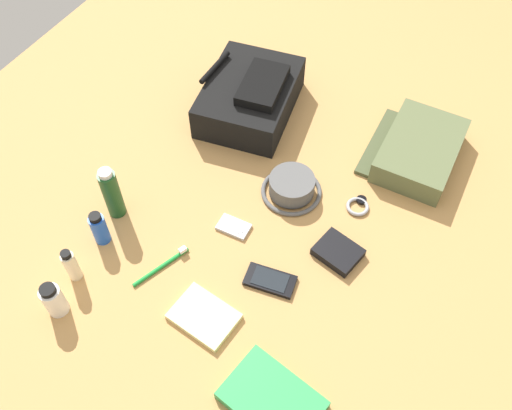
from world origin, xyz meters
The scene contains 15 objects.
ground_plane centered at (0.00, 0.00, -0.01)m, with size 2.64×2.02×0.02m, color #B6854B.
backpack centered at (0.33, 0.21, 0.06)m, with size 0.37×0.31×0.14m.
toiletry_pouch centered at (0.40, -0.30, 0.04)m, with size 0.30×0.25×0.07m.
bucket_hat centered at (0.11, -0.05, 0.03)m, with size 0.17×0.17×0.06m.
toothpaste_tube centered at (-0.48, 0.27, 0.05)m, with size 0.05×0.05×0.10m.
lotion_bottle centered at (-0.38, 0.30, 0.05)m, with size 0.03×0.03×0.11m.
deodorant_spray centered at (-0.27, 0.31, 0.05)m, with size 0.04×0.04×0.11m.
shampoo_bottle centered at (-0.18, 0.33, 0.08)m, with size 0.05×0.05×0.17m.
paperback_novel centered at (-0.42, -0.28, 0.01)m, with size 0.18×0.23×0.03m.
cell_phone centered at (-0.16, -0.13, 0.01)m, with size 0.08×0.13×0.01m.
media_player centered at (-0.07, 0.03, 0.01)m, with size 0.06×0.09×0.01m.
wristwatch centered at (0.16, -0.23, 0.01)m, with size 0.07×0.06×0.01m.
toothbrush centered at (-0.25, 0.12, 0.01)m, with size 0.16×0.07×0.02m.
wallet centered at (-0.01, -0.24, 0.01)m, with size 0.09×0.11×0.02m, color black.
notepad centered at (-0.32, -0.04, 0.01)m, with size 0.11×0.15×0.02m, color beige.
Camera 1 is at (-0.77, -0.43, 1.27)m, focal length 40.35 mm.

